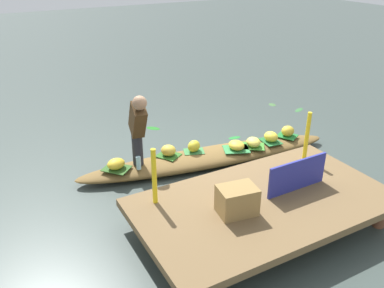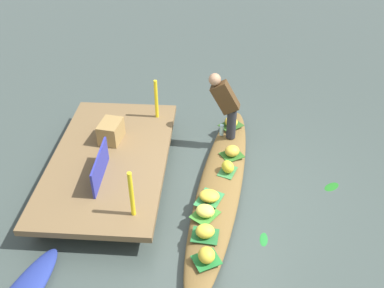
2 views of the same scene
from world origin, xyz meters
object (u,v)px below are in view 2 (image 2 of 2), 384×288
object	(u,v)px
vendor_boat	(220,187)
produce_crate	(111,131)
banana_bunch_4	(207,255)
banana_bunch_5	(232,151)
banana_bunch_1	(228,167)
banana_bunch_6	(205,231)
vendor_person	(225,102)
market_banner	(100,167)
banana_bunch_3	(205,211)
banana_bunch_0	(209,196)
banana_bunch_2	(231,122)
water_bottle	(222,130)

from	to	relation	value
vendor_boat	produce_crate	distance (m)	2.00
banana_bunch_4	banana_bunch_5	distance (m)	2.17
banana_bunch_1	produce_crate	world-z (taller)	produce_crate
banana_bunch_6	vendor_person	distance (m)	2.37
banana_bunch_4	market_banner	size ratio (longest dim) A/B	0.25
banana_bunch_1	produce_crate	bearing A→B (deg)	75.60
banana_bunch_3	banana_bunch_6	size ratio (longest dim) A/B	1.04
banana_bunch_1	vendor_person	bearing A→B (deg)	4.12
banana_bunch_3	market_banner	distance (m)	1.66
banana_bunch_0	banana_bunch_2	xyz separation A→B (m)	(1.93, -0.32, 0.01)
vendor_boat	banana_bunch_1	world-z (taller)	banana_bunch_1
banana_bunch_6	produce_crate	bearing A→B (deg)	41.67
banana_bunch_2	banana_bunch_4	distance (m)	3.03
banana_bunch_0	market_banner	world-z (taller)	market_banner
banana_bunch_5	vendor_person	xyz separation A→B (m)	(0.54, 0.14, 0.59)
banana_bunch_2	banana_bunch_6	size ratio (longest dim) A/B	1.08
vendor_person	market_banner	world-z (taller)	vendor_person
banana_bunch_5	vendor_boat	bearing A→B (deg)	164.69
banana_bunch_2	vendor_boat	bearing A→B (deg)	173.71
banana_bunch_4	banana_bunch_0	bearing A→B (deg)	0.25
banana_bunch_3	market_banner	size ratio (longest dim) A/B	0.29
banana_bunch_0	vendor_person	bearing A→B (deg)	-6.92
banana_bunch_5	water_bottle	xyz separation A→B (m)	(0.58, 0.17, 0.01)
vendor_person	banana_bunch_4	bearing A→B (deg)	175.96
banana_bunch_1	banana_bunch_3	size ratio (longest dim) A/B	0.87
banana_bunch_3	market_banner	world-z (taller)	market_banner
banana_bunch_1	banana_bunch_4	size ratio (longest dim) A/B	1.00
banana_bunch_2	banana_bunch_0	bearing A→B (deg)	170.50
banana_bunch_0	banana_bunch_4	xyz separation A→B (m)	(-1.08, -0.00, 0.02)
banana_bunch_3	water_bottle	bearing A→B (deg)	-5.99
banana_bunch_0	banana_bunch_4	distance (m)	1.08
vendor_boat	banana_bunch_2	distance (m)	1.54
vendor_boat	banana_bunch_3	xyz separation A→B (m)	(-0.72, 0.20, 0.19)
banana_bunch_1	banana_bunch_3	distance (m)	1.00
vendor_boat	banana_bunch_6	xyz separation A→B (m)	(-1.10, 0.19, 0.20)
banana_bunch_5	produce_crate	xyz separation A→B (m)	(0.07, 1.99, 0.24)
produce_crate	water_bottle	bearing A→B (deg)	-74.44
banana_bunch_4	banana_bunch_6	world-z (taller)	banana_bunch_4
vendor_boat	banana_bunch_4	bearing A→B (deg)	-178.00
vendor_boat	banana_bunch_1	xyz separation A→B (m)	(0.23, -0.11, 0.21)
banana_bunch_2	banana_bunch_4	world-z (taller)	banana_bunch_4
banana_bunch_0	banana_bunch_3	bearing A→B (deg)	171.70
water_bottle	banana_bunch_5	bearing A→B (deg)	-163.13
banana_bunch_3	banana_bunch_2	bearing A→B (deg)	-9.33
banana_bunch_1	banana_bunch_6	size ratio (longest dim) A/B	0.91
banana_bunch_5	water_bottle	world-z (taller)	water_bottle
vendor_boat	banana_bunch_5	xyz separation A→B (m)	(0.65, -0.18, 0.20)
banana_bunch_2	banana_bunch_4	size ratio (longest dim) A/B	1.18
vendor_boat	water_bottle	bearing A→B (deg)	7.59
vendor_person	water_bottle	distance (m)	0.58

